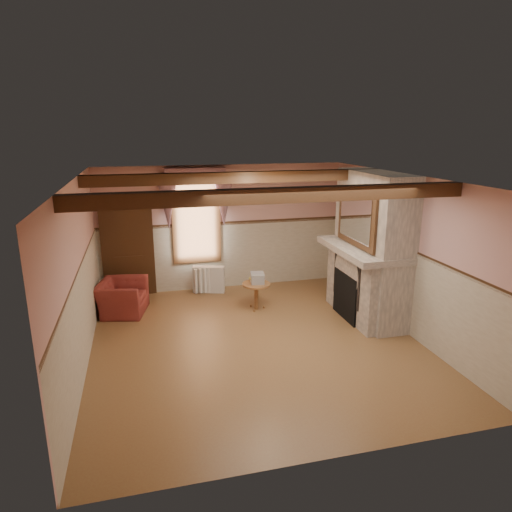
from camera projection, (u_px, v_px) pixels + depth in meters
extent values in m
cube|color=brown|center=(256.00, 342.00, 7.86)|extent=(5.50, 6.00, 0.01)
cube|color=silver|center=(256.00, 179.00, 7.10)|extent=(5.50, 6.00, 0.01)
cube|color=tan|center=(223.00, 228.00, 10.28)|extent=(5.50, 0.02, 2.80)
cube|color=tan|center=(328.00, 345.00, 4.68)|extent=(5.50, 0.02, 2.80)
cube|color=tan|center=(78.00, 277.00, 6.82)|extent=(0.02, 6.00, 2.80)
cube|color=tan|center=(405.00, 254.00, 8.13)|extent=(0.02, 6.00, 2.80)
cube|color=black|center=(349.00, 296.00, 8.77)|extent=(0.20, 0.95, 0.90)
imported|color=maroon|center=(122.00, 297.00, 9.05)|extent=(1.07, 1.17, 0.65)
cylinder|color=brown|center=(256.00, 296.00, 9.24)|extent=(0.66, 0.66, 0.55)
cube|color=#B7AD8C|center=(257.00, 278.00, 9.18)|extent=(0.31, 0.36, 0.20)
cube|color=silver|center=(209.00, 279.00, 10.20)|extent=(0.72, 0.37, 0.60)
imported|color=brown|center=(369.00, 246.00, 8.36)|extent=(0.38, 0.38, 0.09)
cube|color=black|center=(350.00, 234.00, 9.09)|extent=(0.14, 0.24, 0.20)
cylinder|color=#C07736|center=(357.00, 236.00, 8.80)|extent=(0.11, 0.11, 0.28)
cylinder|color=#B01815|center=(375.00, 248.00, 8.14)|extent=(0.06, 0.06, 0.16)
cylinder|color=gold|center=(369.00, 246.00, 8.36)|extent=(0.06, 0.06, 0.12)
cube|color=gray|center=(372.00, 247.00, 8.62)|extent=(0.85, 2.00, 2.80)
cube|color=gray|center=(363.00, 249.00, 8.58)|extent=(1.05, 2.05, 0.12)
cube|color=silver|center=(356.00, 218.00, 8.38)|extent=(0.06, 1.44, 1.04)
cube|color=black|center=(128.00, 249.00, 9.82)|extent=(1.10, 0.10, 2.10)
cube|color=white|center=(196.00, 218.00, 10.04)|extent=(1.06, 0.08, 2.02)
cube|color=gray|center=(196.00, 191.00, 9.80)|extent=(1.30, 0.14, 1.40)
cube|color=black|center=(278.00, 195.00, 6.01)|extent=(5.50, 0.18, 0.20)
cube|color=black|center=(239.00, 177.00, 8.25)|extent=(5.50, 0.18, 0.20)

